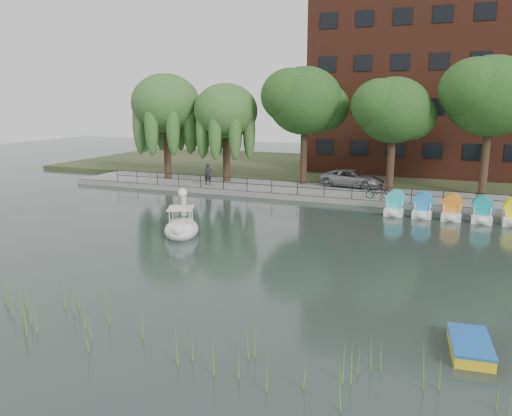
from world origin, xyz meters
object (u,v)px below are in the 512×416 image
Objects in this scene: swan_boat at (182,226)px; bicycle at (378,192)px; minivan at (352,177)px; pedestrian at (208,173)px; yellow_rowboat at (470,346)px.

bicycle is at bearing 31.58° from swan_boat.
minivan is 2.88× the size of pedestrian.
minivan is 11.59m from pedestrian.
pedestrian is at bearing 126.41° from yellow_rowboat.
swan_boat reaches higher than yellow_rowboat.
swan_boat is at bearing 144.21° from yellow_rowboat.
minivan is 2.48× the size of yellow_rowboat.
minivan is at bearing 15.88° from bicycle.
pedestrian is 0.86× the size of yellow_rowboat.
pedestrian is at bearing 70.87° from bicycle.
swan_boat is 16.46m from yellow_rowboat.
swan_boat is (-8.59, -12.34, -0.37)m from bicycle.
pedestrian reaches higher than bicycle.
pedestrian is at bearing 88.02° from swan_boat.
minivan reaches higher than bicycle.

